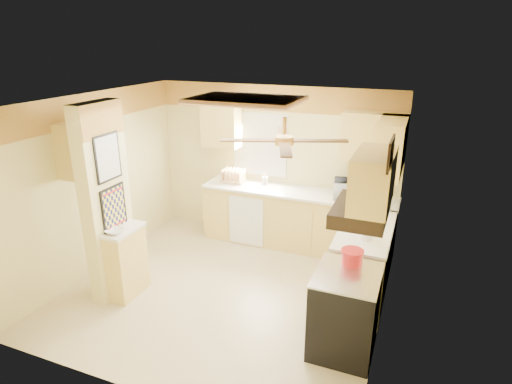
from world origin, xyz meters
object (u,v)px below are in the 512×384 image
at_px(dutch_oven, 352,257).
at_px(kettle, 367,232).
at_px(stove, 345,311).
at_px(microwave, 351,189).
at_px(bowl, 115,231).

distance_m(dutch_oven, kettle, 0.60).
xyz_separation_m(stove, dutch_oven, (-0.00, 0.22, 0.54)).
bearing_deg(microwave, dutch_oven, 90.76).
bearing_deg(kettle, microwave, 107.84).
bearing_deg(dutch_oven, kettle, 83.28).
height_order(bowl, dutch_oven, dutch_oven).
distance_m(microwave, kettle, 1.40).
height_order(microwave, dutch_oven, microwave).
xyz_separation_m(bowl, kettle, (2.88, 0.96, 0.07)).
relative_size(microwave, bowl, 2.32).
height_order(stove, kettle, kettle).
bearing_deg(dutch_oven, bowl, -172.54).
relative_size(dutch_oven, kettle, 1.17).
distance_m(stove, bowl, 2.86).
bearing_deg(kettle, stove, -94.69).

